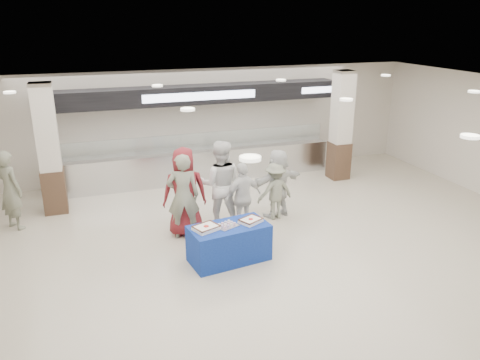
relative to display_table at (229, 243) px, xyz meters
name	(u,v)px	position (x,y,z in m)	size (l,w,h in m)	color
ground	(268,264)	(0.67, -0.41, -0.38)	(14.00, 14.00, 0.00)	beige
serving_line	(199,142)	(0.67, 4.99, 0.78)	(8.70, 0.85, 2.80)	silver
column_left	(49,153)	(-3.33, 3.79, 1.15)	(0.55, 0.55, 3.20)	#3B271B
column_right	(341,128)	(4.67, 3.79, 1.15)	(0.55, 0.55, 3.20)	#3B271B
display_table	(229,243)	(0.00, 0.00, 0.00)	(1.55, 0.78, 0.75)	#153696
sheet_cake_left	(206,228)	(-0.47, -0.03, 0.42)	(0.55, 0.50, 0.10)	white
sheet_cake_right	(251,220)	(0.46, 0.02, 0.42)	(0.52, 0.48, 0.09)	white
cupcake_tray	(227,225)	(-0.04, -0.01, 0.41)	(0.51, 0.46, 0.07)	#B6B5BA
civilian_maroon	(185,192)	(-0.54, 1.48, 0.62)	(0.98, 0.64, 2.00)	maroon
soldier_a	(183,196)	(-0.61, 1.34, 0.59)	(0.70, 0.46, 1.92)	slate
chef_tall	(220,184)	(0.33, 1.67, 0.64)	(0.99, 0.77, 2.04)	white
chef_short	(243,197)	(0.72, 1.23, 0.43)	(0.94, 0.39, 1.61)	white
soldier_b	(275,191)	(1.68, 1.63, 0.33)	(0.91, 0.52, 1.40)	slate
civilian_white	(278,183)	(1.79, 1.75, 0.47)	(1.56, 0.50, 1.68)	silver
soldier_bg	(10,190)	(-4.20, 3.07, 0.55)	(0.68, 0.44, 1.85)	slate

